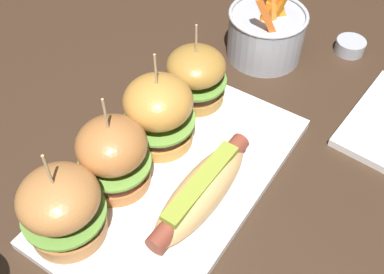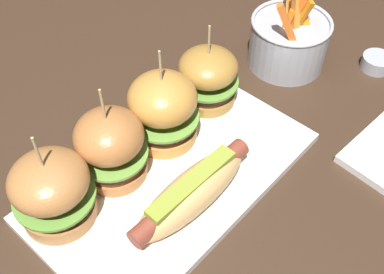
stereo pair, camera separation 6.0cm
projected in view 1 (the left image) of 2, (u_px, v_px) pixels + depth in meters
name	position (u px, v px, depth m)	size (l,w,h in m)	color
ground_plane	(177.00, 181.00, 0.62)	(3.00, 3.00, 0.00)	#382619
platter_main	(176.00, 178.00, 0.62)	(0.38, 0.21, 0.01)	white
hot_dog	(201.00, 191.00, 0.57)	(0.19, 0.06, 0.05)	tan
slider_far_left	(62.00, 207.00, 0.52)	(0.10, 0.10, 0.14)	#B3743D
slider_center_left	(113.00, 155.00, 0.57)	(0.09, 0.09, 0.15)	#B26E38
slider_center_right	(159.00, 112.00, 0.61)	(0.10, 0.10, 0.15)	#C6883B
slider_far_right	(196.00, 76.00, 0.68)	(0.09, 0.09, 0.13)	#A87732
fries_bucket	(266.00, 33.00, 0.77)	(0.13, 0.13, 0.14)	#A8AAB2
sauce_ramekin	(350.00, 46.00, 0.80)	(0.05, 0.05, 0.02)	#A8AAB2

